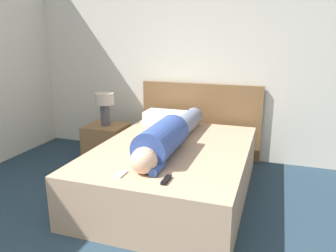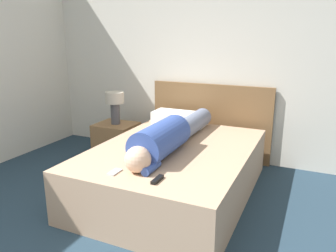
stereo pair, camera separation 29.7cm
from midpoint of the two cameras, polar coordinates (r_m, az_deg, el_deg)
name	(u,v)px [view 2 (the right image)]	position (r m, az deg, el deg)	size (l,w,h in m)	color
wall_back	(201,55)	(4.19, 7.93, 12.17)	(5.45, 0.06, 2.60)	silver
bed	(174,170)	(3.26, 3.72, -7.76)	(1.42, 1.96, 0.48)	tan
headboard	(210,121)	(4.21, 9.30, 0.76)	(1.54, 0.04, 0.95)	brown
nightstand	(116,141)	(4.23, -6.99, -2.61)	(0.49, 0.43, 0.45)	olive
table_lamp	(115,103)	(4.10, -7.21, 4.02)	(0.23, 0.23, 0.40)	#4C4C51
person_lying	(170,136)	(3.09, 3.13, -1.72)	(0.31, 1.68, 0.31)	#DBB293
pillow_near_headboard	(179,118)	(3.97, 4.12, 1.32)	(0.63, 0.29, 0.15)	white
tv_remote	(157,180)	(2.45, 1.65, -9.38)	(0.04, 0.15, 0.02)	black
cell_phone	(115,172)	(2.61, -6.05, -8.03)	(0.06, 0.13, 0.01)	#B2B7BC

